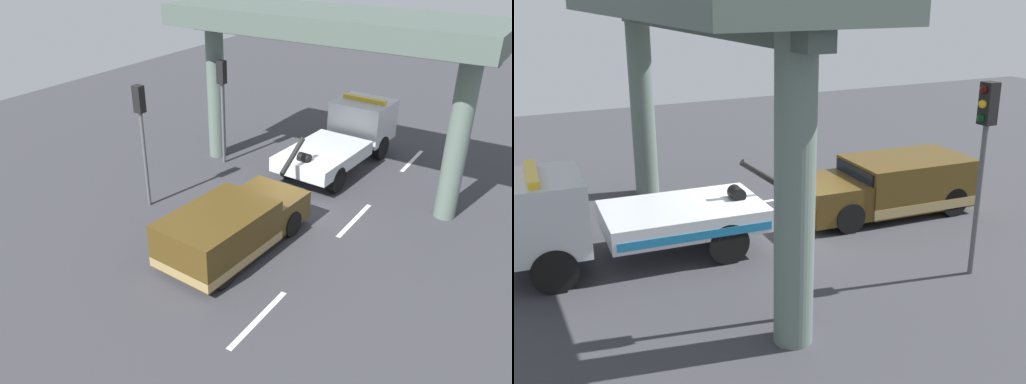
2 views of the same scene
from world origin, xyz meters
TOP-DOWN VIEW (x-y plane):
  - ground_plane at (0.00, 0.00)m, footprint 60.00×40.00m
  - lane_stripe_west at (-6.00, -2.43)m, footprint 2.60×0.16m
  - lane_stripe_mid at (0.00, -2.43)m, footprint 2.60×0.16m
  - lane_stripe_east at (6.00, -2.43)m, footprint 2.60×0.16m
  - tow_truck_white at (4.36, -0.05)m, footprint 7.31×2.74m
  - towed_van_green at (-3.79, 0.00)m, footprint 5.31×2.48m
  - overpass_structure at (1.99, 0.00)m, footprint 3.60×11.74m
  - traffic_light_near at (-2.98, 4.18)m, footprint 0.39×0.32m
  - traffic_light_far at (1.52, 4.18)m, footprint 0.39×0.32m

SIDE VIEW (x-z plane):
  - ground_plane at x=0.00m, z-range -0.10..0.00m
  - lane_stripe_west at x=-6.00m, z-range 0.00..0.01m
  - lane_stripe_mid at x=0.00m, z-range 0.00..0.01m
  - lane_stripe_east at x=6.00m, z-range 0.00..0.01m
  - towed_van_green at x=-3.79m, z-range -0.01..1.57m
  - tow_truck_white at x=4.36m, z-range -0.03..2.43m
  - traffic_light_far at x=1.52m, z-range 0.98..5.26m
  - traffic_light_near at x=-2.98m, z-range 1.00..5.35m
  - overpass_structure at x=1.99m, z-range 2.32..8.72m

